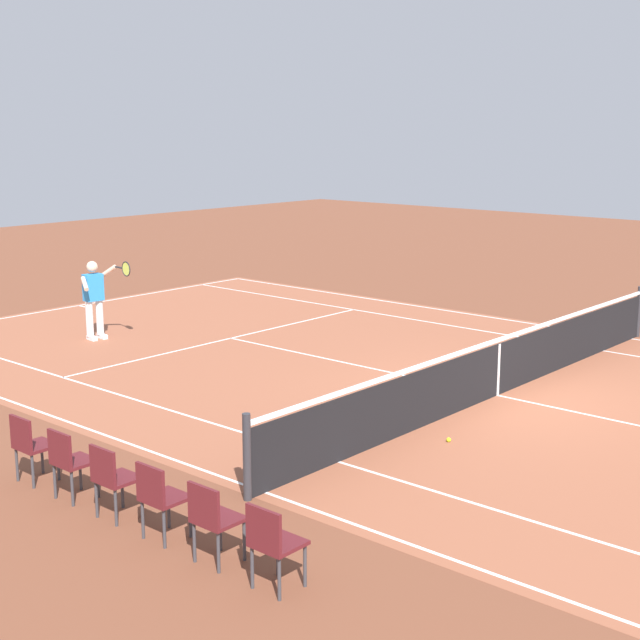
% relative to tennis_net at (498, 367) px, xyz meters
% --- Properties ---
extents(ground_plane, '(60.00, 60.00, 0.00)m').
position_rel_tennis_net_xyz_m(ground_plane, '(0.00, 0.00, -0.49)').
color(ground_plane, brown).
extents(court_slab, '(24.20, 11.40, 0.00)m').
position_rel_tennis_net_xyz_m(court_slab, '(0.00, 0.00, -0.49)').
color(court_slab, '#935138').
rests_on(court_slab, ground_plane).
extents(court_line_markings, '(23.85, 11.05, 0.01)m').
position_rel_tennis_net_xyz_m(court_line_markings, '(0.00, 0.00, -0.49)').
color(court_line_markings, white).
rests_on(court_line_markings, ground_plane).
extents(tennis_net, '(0.10, 11.70, 1.08)m').
position_rel_tennis_net_xyz_m(tennis_net, '(0.00, 0.00, 0.00)').
color(tennis_net, '#2D2D33').
rests_on(tennis_net, ground_plane).
extents(tennis_player_near, '(1.11, 0.77, 1.70)m').
position_rel_tennis_net_xyz_m(tennis_player_near, '(8.48, 1.89, 0.44)').
color(tennis_player_near, white).
rests_on(tennis_player_near, ground_plane).
extents(tennis_ball, '(0.07, 0.07, 0.07)m').
position_rel_tennis_net_xyz_m(tennis_ball, '(-0.67, 2.48, -0.46)').
color(tennis_ball, '#CCE01E').
rests_on(tennis_ball, ground_plane).
extents(spectator_chair_0, '(0.44, 0.44, 0.88)m').
position_rel_tennis_net_xyz_m(spectator_chair_0, '(-1.75, 7.18, 0.03)').
color(spectator_chair_0, '#38383D').
rests_on(spectator_chair_0, ground_plane).
extents(spectator_chair_1, '(0.44, 0.44, 0.88)m').
position_rel_tennis_net_xyz_m(spectator_chair_1, '(-0.91, 7.18, 0.03)').
color(spectator_chair_1, '#38383D').
rests_on(spectator_chair_1, ground_plane).
extents(spectator_chair_2, '(0.44, 0.44, 0.88)m').
position_rel_tennis_net_xyz_m(spectator_chair_2, '(-0.08, 7.18, 0.03)').
color(spectator_chair_2, '#38383D').
rests_on(spectator_chair_2, ground_plane).
extents(spectator_chair_3, '(0.44, 0.44, 0.88)m').
position_rel_tennis_net_xyz_m(spectator_chair_3, '(0.76, 7.18, 0.03)').
color(spectator_chair_3, '#38383D').
rests_on(spectator_chair_3, ground_plane).
extents(spectator_chair_4, '(0.44, 0.44, 0.88)m').
position_rel_tennis_net_xyz_m(spectator_chair_4, '(1.60, 7.18, 0.03)').
color(spectator_chair_4, '#38383D').
rests_on(spectator_chair_4, ground_plane).
extents(spectator_chair_5, '(0.44, 0.44, 0.88)m').
position_rel_tennis_net_xyz_m(spectator_chair_5, '(2.43, 7.18, 0.03)').
color(spectator_chair_5, '#38383D').
rests_on(spectator_chair_5, ground_plane).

